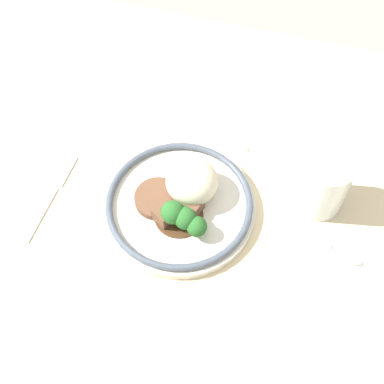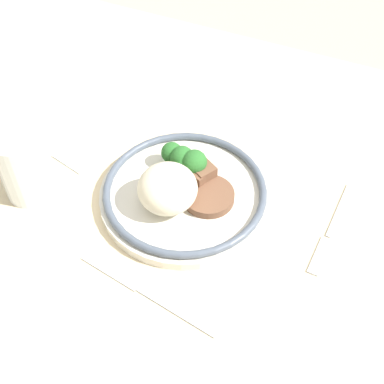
{
  "view_description": "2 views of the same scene",
  "coord_description": "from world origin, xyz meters",
  "px_view_note": "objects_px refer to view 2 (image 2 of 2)",
  "views": [
    {
      "loc": [
        0.15,
        -0.45,
        0.84
      ],
      "look_at": [
        0.01,
        0.02,
        0.05
      ],
      "focal_mm": 50.0,
      "sensor_mm": 36.0,
      "label": 1
    },
    {
      "loc": [
        -0.23,
        0.48,
        0.67
      ],
      "look_at": [
        -0.01,
        -0.0,
        0.06
      ],
      "focal_mm": 50.0,
      "sensor_mm": 36.0,
      "label": 2
    }
  ],
  "objects_px": {
    "juice_glass": "(25,166)",
    "spoon": "(40,144)",
    "plate": "(182,189)",
    "fork": "(328,236)",
    "knife": "(141,291)"
  },
  "relations": [
    {
      "from": "juice_glass",
      "to": "spoon",
      "type": "relative_size",
      "value": 0.8
    },
    {
      "from": "plate",
      "to": "spoon",
      "type": "distance_m",
      "value": 0.27
    },
    {
      "from": "juice_glass",
      "to": "spoon",
      "type": "height_order",
      "value": "juice_glass"
    },
    {
      "from": "plate",
      "to": "fork",
      "type": "bearing_deg",
      "value": -174.37
    },
    {
      "from": "spoon",
      "to": "plate",
      "type": "bearing_deg",
      "value": -167.83
    },
    {
      "from": "plate",
      "to": "juice_glass",
      "type": "height_order",
      "value": "juice_glass"
    },
    {
      "from": "spoon",
      "to": "knife",
      "type": "bearing_deg",
      "value": 162.11
    },
    {
      "from": "fork",
      "to": "spoon",
      "type": "xyz_separation_m",
      "value": [
        0.5,
        0.01,
        0.0
      ]
    },
    {
      "from": "plate",
      "to": "fork",
      "type": "distance_m",
      "value": 0.23
    },
    {
      "from": "knife",
      "to": "plate",
      "type": "bearing_deg",
      "value": -74.6
    },
    {
      "from": "spoon",
      "to": "juice_glass",
      "type": "bearing_deg",
      "value": 132.56
    },
    {
      "from": "fork",
      "to": "knife",
      "type": "distance_m",
      "value": 0.29
    },
    {
      "from": "juice_glass",
      "to": "fork",
      "type": "xyz_separation_m",
      "value": [
        -0.45,
        -0.1,
        -0.05
      ]
    },
    {
      "from": "plate",
      "to": "fork",
      "type": "relative_size",
      "value": 1.42
    },
    {
      "from": "spoon",
      "to": "fork",
      "type": "bearing_deg",
      "value": -164.29
    }
  ]
}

